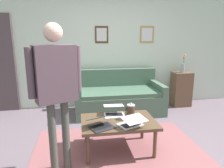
% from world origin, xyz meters
% --- Properties ---
extents(ground_plane, '(7.68, 7.68, 0.00)m').
position_xyz_m(ground_plane, '(0.00, 0.00, 0.00)').
color(ground_plane, slate).
extents(area_rug, '(2.39, 1.78, 0.01)m').
position_xyz_m(area_rug, '(0.05, -0.01, 0.00)').
color(area_rug, '#925458').
rests_on(area_rug, ground_plane).
extents(back_wall, '(7.04, 0.11, 2.70)m').
position_xyz_m(back_wall, '(-0.00, -2.20, 1.35)').
color(back_wall, silver).
rests_on(back_wall, ground_plane).
extents(couch, '(1.81, 0.91, 0.88)m').
position_xyz_m(couch, '(-0.25, -1.64, 0.30)').
color(couch, '#4B6553').
rests_on(couch, ground_plane).
extents(coffee_table, '(1.03, 0.69, 0.45)m').
position_xyz_m(coffee_table, '(0.05, -0.11, 0.40)').
color(coffee_table, brown).
rests_on(coffee_table, ground_plane).
extents(laptop_left, '(0.31, 0.35, 0.14)m').
position_xyz_m(laptop_left, '(0.08, -0.33, 0.50)').
color(laptop_left, silver).
rests_on(laptop_left, coffee_table).
extents(laptop_center, '(0.39, 0.39, 0.14)m').
position_xyz_m(laptop_center, '(-0.08, 0.09, 0.49)').
color(laptop_center, silver).
rests_on(laptop_center, coffee_table).
extents(laptop_right, '(0.38, 0.38, 0.16)m').
position_xyz_m(laptop_right, '(0.31, 0.06, 0.49)').
color(laptop_right, '#28282D').
rests_on(laptop_right, coffee_table).
extents(french_press, '(0.13, 0.11, 0.24)m').
position_xyz_m(french_press, '(-0.13, -0.15, 0.55)').
color(french_press, '#4C3323').
rests_on(french_press, coffee_table).
extents(side_shelf, '(0.42, 0.32, 0.79)m').
position_xyz_m(side_shelf, '(-1.76, -1.80, 0.40)').
color(side_shelf, brown).
rests_on(side_shelf, ground_plane).
extents(flower_vase, '(0.09, 0.10, 0.41)m').
position_xyz_m(flower_vase, '(-1.77, -1.80, 0.93)').
color(flower_vase, '#8D9998').
rests_on(flower_vase, side_shelf).
extents(person_standing, '(0.58, 0.35, 1.73)m').
position_xyz_m(person_standing, '(0.82, 0.22, 1.11)').
color(person_standing, '#47473F').
rests_on(person_standing, ground_plane).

